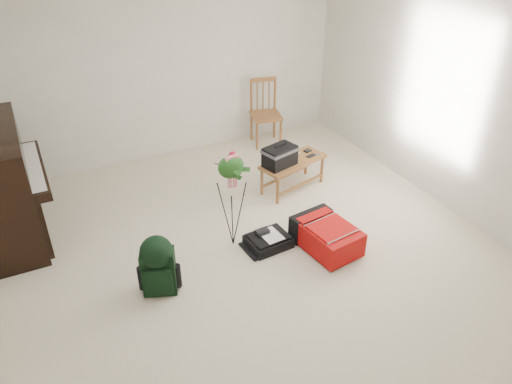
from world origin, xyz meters
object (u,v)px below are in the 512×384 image
bench (282,156)px  red_suitcase (324,233)px  black_duffel (268,240)px  piano (5,187)px  dining_chair (265,113)px  flower_stand (232,202)px  green_backpack (158,263)px

bench → red_suitcase: (-0.15, -1.21, -0.32)m
bench → black_duffel: bearing=-141.2°
piano → dining_chair: bearing=13.3°
red_suitcase → black_duffel: bearing=146.1°
dining_chair → black_duffel: 2.57m
flower_stand → bench: bearing=31.1°
green_backpack → black_duffel: bearing=28.4°
red_suitcase → green_backpack: green_backpack is taller
bench → black_duffel: 1.24m
piano → green_backpack: size_ratio=2.41×
bench → dining_chair: bearing=56.3°
dining_chair → green_backpack: dining_chair is taller
flower_stand → red_suitcase: bearing=-33.6°
black_duffel → flower_stand: size_ratio=0.43×
black_duffel → bench: bearing=49.5°
flower_stand → piano: bearing=143.6°
bench → black_duffel: (-0.69, -0.95, -0.41)m
red_suitcase → flower_stand: (-0.86, 0.46, 0.38)m
dining_chair → red_suitcase: 2.62m
bench → green_backpack: (-1.93, -1.12, -0.14)m
bench → flower_stand: flower_stand is taller
black_duffel → flower_stand: bearing=144.4°
black_duffel → green_backpack: (-1.24, -0.17, 0.27)m
bench → green_backpack: 2.23m
piano → green_backpack: bearing=-54.3°
dining_chair → red_suitcase: size_ratio=1.27×
black_duffel → green_backpack: 1.29m
red_suitcase → black_duffel: size_ratio=1.60×
green_backpack → flower_stand: bearing=42.3°
green_backpack → flower_stand: (0.92, 0.37, 0.20)m
dining_chair → flower_stand: 2.53m
piano → green_backpack: (1.15, -1.61, -0.26)m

